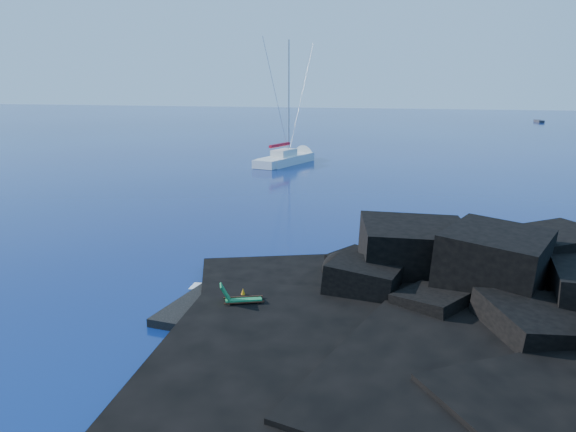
% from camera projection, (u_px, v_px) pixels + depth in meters
% --- Properties ---
extents(ground, '(400.00, 400.00, 0.00)m').
position_uv_depth(ground, '(171.00, 308.00, 24.48)').
color(ground, '#040B40').
rests_on(ground, ground).
extents(headland, '(24.00, 24.00, 3.60)m').
position_uv_depth(headland, '(480.00, 313.00, 24.01)').
color(headland, black).
rests_on(headland, ground).
extents(beach, '(9.08, 6.86, 0.70)m').
position_uv_depth(beach, '(273.00, 314.00, 23.82)').
color(beach, black).
rests_on(beach, ground).
extents(surf_foam, '(10.00, 8.00, 0.06)m').
position_uv_depth(surf_foam, '(308.00, 280.00, 27.92)').
color(surf_foam, white).
rests_on(surf_foam, ground).
extents(sailboat, '(6.49, 14.22, 14.61)m').
position_uv_depth(sailboat, '(286.00, 164.00, 68.14)').
color(sailboat, white).
rests_on(sailboat, ground).
extents(deck_chair, '(1.88, 1.38, 1.19)m').
position_uv_depth(deck_chair, '(244.00, 295.00, 23.48)').
color(deck_chair, '#18703C').
rests_on(deck_chair, beach).
extents(towel, '(2.07, 1.80, 0.05)m').
position_uv_depth(towel, '(272.00, 319.00, 22.44)').
color(towel, silver).
rests_on(towel, beach).
extents(sunbather, '(1.54, 1.22, 0.21)m').
position_uv_depth(sunbather, '(272.00, 316.00, 22.41)').
color(sunbather, tan).
rests_on(sunbather, towel).
extents(marker_cone, '(0.46, 0.46, 0.56)m').
position_uv_depth(marker_cone, '(243.00, 295.00, 24.34)').
color(marker_cone, orange).
rests_on(marker_cone, beach).
extents(distant_boat_a, '(2.04, 4.37, 0.56)m').
position_uv_depth(distant_boat_a, '(539.00, 122.00, 139.89)').
color(distant_boat_a, '#2B2B31').
rests_on(distant_boat_a, ground).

